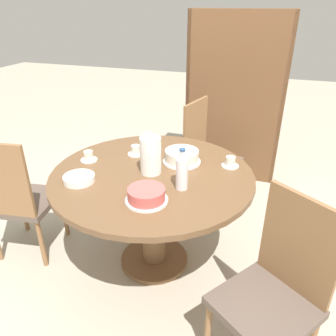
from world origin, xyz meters
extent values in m
plane|color=#B2A893|center=(0.00, 0.00, 0.00)|extent=(14.00, 14.00, 0.00)
cylinder|color=brown|center=(0.00, 0.00, 0.01)|extent=(0.49, 0.49, 0.03)
cylinder|color=brown|center=(0.00, 0.00, 0.37)|extent=(0.16, 0.16, 0.67)
cylinder|color=brown|center=(0.00, 0.00, 0.72)|extent=(1.30, 1.30, 0.04)
cylinder|color=olive|center=(0.52, -0.59, 0.20)|extent=(0.03, 0.03, 0.39)
cylinder|color=olive|center=(0.73, -0.30, 0.20)|extent=(0.03, 0.03, 0.39)
cube|color=brown|center=(0.77, -0.55, 0.42)|extent=(0.59, 0.59, 0.04)
cube|color=olive|center=(0.89, -0.39, 0.70)|extent=(0.34, 0.25, 0.52)
cylinder|color=olive|center=(0.36, 0.70, 0.20)|extent=(0.03, 0.03, 0.39)
cylinder|color=olive|center=(0.45, 1.05, 0.20)|extent=(0.03, 0.03, 0.39)
cylinder|color=olive|center=(0.02, 0.79, 0.20)|extent=(0.03, 0.03, 0.39)
cylinder|color=olive|center=(0.10, 1.14, 0.20)|extent=(0.03, 0.03, 0.39)
cube|color=brown|center=(0.23, 0.92, 0.42)|extent=(0.51, 0.51, 0.04)
cube|color=olive|center=(0.04, 0.97, 0.70)|extent=(0.12, 0.39, 0.52)
cylinder|color=olive|center=(-0.79, 0.06, 0.20)|extent=(0.03, 0.03, 0.39)
cylinder|color=olive|center=(-1.14, 0.01, 0.20)|extent=(0.03, 0.03, 0.39)
cylinder|color=olive|center=(-0.73, -0.29, 0.20)|extent=(0.03, 0.03, 0.39)
cube|color=brown|center=(-0.94, -0.14, 0.42)|extent=(0.48, 0.48, 0.04)
cube|color=olive|center=(-0.91, -0.34, 0.70)|extent=(0.40, 0.09, 0.52)
cube|color=brown|center=(0.76, 1.61, 0.83)|extent=(0.04, 0.28, 1.66)
cube|color=brown|center=(-0.17, 1.61, 0.83)|extent=(0.04, 0.28, 1.66)
cube|color=brown|center=(0.29, 1.48, 0.83)|extent=(0.97, 0.02, 1.66)
cube|color=brown|center=(0.29, 1.61, 0.02)|extent=(0.89, 0.27, 0.04)
cube|color=brown|center=(0.29, 1.61, 0.55)|extent=(0.89, 0.27, 0.04)
cube|color=brown|center=(0.29, 1.61, 1.11)|extent=(0.89, 0.27, 0.04)
cube|color=brown|center=(0.29, 1.61, 1.64)|extent=(0.89, 0.27, 0.04)
cube|color=orange|center=(0.58, 1.60, 0.24)|extent=(0.32, 0.21, 0.41)
cube|color=teal|center=(0.00, 1.60, 0.27)|extent=(0.32, 0.21, 0.47)
cube|color=teal|center=(0.57, 1.60, 0.75)|extent=(0.34, 0.21, 0.36)
cube|color=gold|center=(0.02, 1.60, 0.75)|extent=(0.34, 0.21, 0.36)
cube|color=beige|center=(0.54, 1.60, 1.36)|extent=(0.41, 0.21, 0.47)
cube|color=#28703D|center=(0.05, 1.60, 1.37)|extent=(0.41, 0.21, 0.48)
cylinder|color=white|center=(-0.01, 0.00, 0.86)|extent=(0.13, 0.13, 0.24)
cone|color=white|center=(-0.01, 0.00, 0.99)|extent=(0.12, 0.12, 0.02)
sphere|color=white|center=(-0.01, 0.00, 1.01)|extent=(0.02, 0.02, 0.02)
cylinder|color=silver|center=(0.23, -0.13, 0.83)|extent=(0.07, 0.07, 0.19)
cylinder|color=silver|center=(0.23, -0.13, 0.95)|extent=(0.03, 0.03, 0.05)
cylinder|color=#2D5184|center=(0.23, -0.13, 0.99)|extent=(0.04, 0.04, 0.01)
cylinder|color=white|center=(0.14, 0.20, 0.74)|extent=(0.26, 0.26, 0.01)
cylinder|color=silver|center=(0.14, 0.20, 0.79)|extent=(0.23, 0.23, 0.08)
cylinder|color=white|center=(0.09, -0.33, 0.74)|extent=(0.24, 0.24, 0.01)
cylinder|color=#C65651|center=(0.09, -0.33, 0.78)|extent=(0.21, 0.21, 0.07)
cylinder|color=silver|center=(0.46, 0.25, 0.74)|extent=(0.11, 0.11, 0.01)
cylinder|color=silver|center=(0.46, 0.25, 0.78)|extent=(0.06, 0.06, 0.06)
cylinder|color=silver|center=(-0.22, 0.47, 0.74)|extent=(0.11, 0.11, 0.01)
cylinder|color=silver|center=(-0.22, 0.47, 0.78)|extent=(0.06, 0.06, 0.06)
cylinder|color=silver|center=(-0.21, 0.22, 0.74)|extent=(0.11, 0.11, 0.01)
cylinder|color=silver|center=(-0.21, 0.22, 0.78)|extent=(0.06, 0.06, 0.06)
cylinder|color=silver|center=(-0.48, 0.03, 0.74)|extent=(0.11, 0.11, 0.01)
cylinder|color=silver|center=(-0.48, 0.03, 0.78)|extent=(0.06, 0.06, 0.06)
cylinder|color=white|center=(-0.38, -0.25, 0.74)|extent=(0.19, 0.19, 0.01)
cylinder|color=white|center=(-0.38, -0.25, 0.75)|extent=(0.19, 0.19, 0.01)
cylinder|color=white|center=(-0.38, -0.25, 0.76)|extent=(0.19, 0.19, 0.01)
cylinder|color=white|center=(-0.38, -0.25, 0.77)|extent=(0.19, 0.19, 0.01)
camera|label=1|loc=(0.68, -1.73, 1.72)|focal=35.00mm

